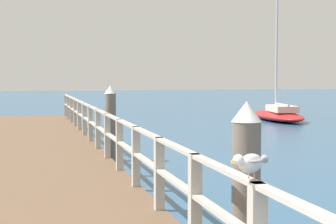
# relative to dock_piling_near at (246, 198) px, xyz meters

# --- Properties ---
(pier_deck) EXTENTS (2.97, 23.85, 0.39)m
(pier_deck) POSITION_rel_dock_piling_near_xyz_m (-1.79, 8.39, -0.77)
(pier_deck) COLOR brown
(pier_deck) RESTS_ON ground_plane
(pier_railing) EXTENTS (0.12, 22.37, 0.96)m
(pier_railing) POSITION_rel_dock_piling_near_xyz_m (-0.38, 8.39, 0.03)
(pier_railing) COLOR #B2ADA3
(pier_railing) RESTS_ON pier_deck
(dock_piling_near) EXTENTS (0.29, 0.29, 1.91)m
(dock_piling_near) POSITION_rel_dock_piling_near_xyz_m (0.00, 0.00, 0.00)
(dock_piling_near) COLOR #6B6056
(dock_piling_near) RESTS_ON ground_plane
(dock_piling_far) EXTENTS (0.29, 0.29, 1.91)m
(dock_piling_far) POSITION_rel_dock_piling_near_xyz_m (0.00, 8.89, 0.00)
(dock_piling_far) COLOR #6B6056
(dock_piling_far) RESTS_ON ground_plane
(seagull_foreground) EXTENTS (0.41, 0.31, 0.21)m
(seagull_foreground) POSITION_rel_dock_piling_near_xyz_m (-0.39, -1.02, 0.52)
(seagull_foreground) COLOR white
(seagull_foreground) RESTS_ON pier_railing
(boat_1) EXTENTS (2.62, 5.80, 7.37)m
(boat_1) POSITION_rel_dock_piling_near_xyz_m (9.74, 19.64, -0.64)
(boat_1) COLOR red
(boat_1) RESTS_ON ground_plane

